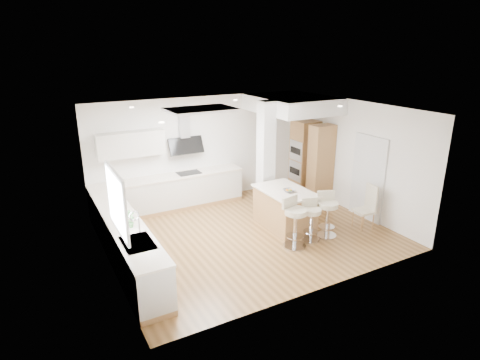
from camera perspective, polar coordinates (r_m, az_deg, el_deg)
ground at (r=9.14m, az=1.09°, el=-7.61°), size 6.00×6.00×0.00m
ceiling at (r=9.14m, az=1.09°, el=-7.61°), size 6.00×5.00×0.02m
wall_back at (r=10.77m, az=-5.50°, el=4.34°), size 6.00×0.04×2.80m
wall_left at (r=7.66m, az=-18.75°, el=-2.57°), size 0.04×5.00×2.80m
wall_right at (r=10.38m, az=15.70°, el=3.18°), size 0.04×5.00×2.80m
skylight at (r=8.48m, az=-5.56°, el=9.93°), size 4.10×2.10×0.06m
window_left at (r=6.73m, az=-17.19°, el=-2.63°), size 0.06×1.28×1.07m
doorway_right at (r=10.07m, az=17.74°, el=0.14°), size 0.05×1.00×2.10m
counter_left at (r=8.28m, az=-16.33°, el=-7.81°), size 0.63×4.50×1.35m
counter_back at (r=10.41m, az=-9.40°, el=-0.38°), size 3.62×0.63×2.50m
pillar at (r=9.91m, az=3.69°, el=3.14°), size 0.35×0.35×2.80m
soffit at (r=10.62m, az=7.38°, el=10.68°), size 1.78×2.20×0.40m
oven_column at (r=11.14m, az=9.98°, el=2.77°), size 0.63×1.21×2.10m
peninsula at (r=9.39m, az=6.35°, el=-3.95°), size 0.98×1.47×0.96m
bar_stool_a at (r=8.41m, az=7.79°, el=-5.62°), size 0.58×0.58×1.09m
bar_stool_b at (r=8.78m, az=10.09°, el=-5.29°), size 0.51×0.51×0.93m
bar_stool_c at (r=9.02m, az=12.31°, el=-4.46°), size 0.59×0.59×1.01m
dining_chair at (r=9.66m, az=17.69°, el=-3.43°), size 0.44×0.44×1.04m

